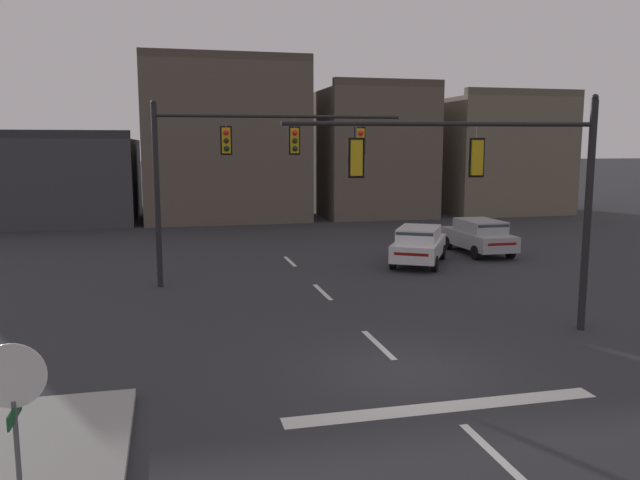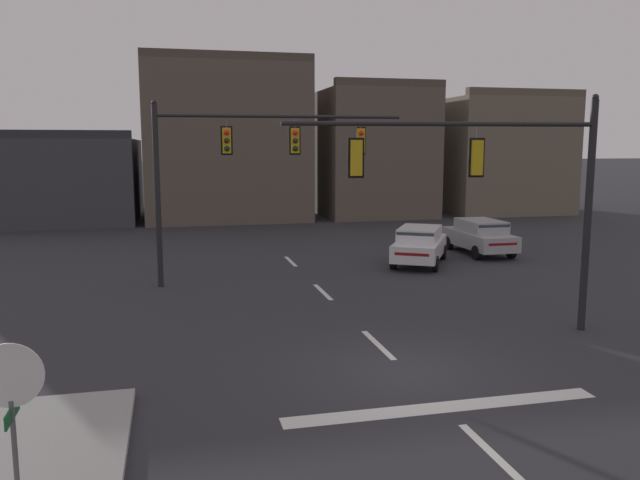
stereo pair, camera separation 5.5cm
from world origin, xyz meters
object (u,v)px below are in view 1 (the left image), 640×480
at_px(car_lot_nearside, 419,244).
at_px(signal_mast_near_side, 499,177).
at_px(car_lot_middle, 479,236).
at_px(signal_mast_far_side, 241,156).
at_px(stop_sign, 14,401).

bearing_deg(car_lot_nearside, signal_mast_near_side, -100.71).
height_order(signal_mast_near_side, car_lot_nearside, signal_mast_near_side).
distance_m(car_lot_nearside, car_lot_middle, 4.13).
distance_m(signal_mast_near_side, car_lot_nearside, 10.49).
relative_size(signal_mast_far_side, stop_sign, 3.15).
relative_size(signal_mast_far_side, car_lot_nearside, 1.90).
height_order(signal_mast_near_side, signal_mast_far_side, signal_mast_far_side).
bearing_deg(car_lot_middle, signal_mast_far_side, -161.55).
xyz_separation_m(signal_mast_near_side, stop_sign, (-10.25, -7.60, -2.07)).
xyz_separation_m(stop_sign, car_lot_nearside, (12.10, 17.36, -1.29)).
bearing_deg(signal_mast_near_side, stop_sign, -143.45).
xyz_separation_m(car_lot_nearside, car_lot_middle, (3.72, 1.79, 0.00)).
height_order(signal_mast_far_side, car_lot_middle, signal_mast_far_side).
relative_size(signal_mast_near_side, car_lot_nearside, 1.76).
relative_size(signal_mast_near_side, car_lot_middle, 1.85).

